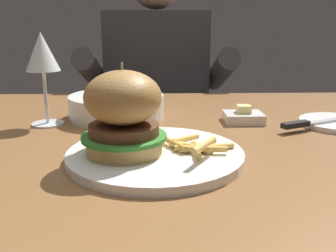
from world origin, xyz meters
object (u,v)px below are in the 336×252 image
Objects in this scene: burger_sandwich at (123,113)px; table_knife at (319,122)px; main_plate at (155,155)px; diner_person at (157,126)px; butter_dish at (243,117)px; wine_glass at (42,56)px; soup_bowl at (117,105)px.

table_knife is at bearing 25.37° from burger_sandwich.
diner_person is (0.00, 0.83, -0.18)m from main_plate.
table_knife is 0.76m from diner_person.
diner_person reaches higher than butter_dish.
main_plate is at bearing -130.12° from butter_dish.
burger_sandwich is at bearing -50.98° from wine_glass.
main_plate is 0.36m from table_knife.
soup_bowl is 0.61m from diner_person.
burger_sandwich is 0.65× the size of soup_bowl.
wine_glass is at bearing 129.02° from burger_sandwich.
soup_bowl reaches higher than butter_dish.
main_plate is at bearing -90.02° from diner_person.
butter_dish is at bearing -73.45° from diner_person.
diner_person is at bearing 86.87° from burger_sandwich.
main_plate is 0.27m from soup_bowl.
main_plate is 0.85m from diner_person.
burger_sandwich is at bearing -154.63° from table_knife.
burger_sandwich reaches higher than main_plate.
butter_dish is 0.67m from diner_person.
table_knife is 1.04× the size of soup_bowl.
diner_person is at bearing 70.52° from wine_glass.
wine_glass reaches higher than soup_bowl.
butter_dish is at bearing 1.37° from wine_glass.
main_plate is 1.26× the size of table_knife.
table_knife reaches higher than main_plate.
diner_person is at bearing 115.74° from table_knife.
soup_bowl reaches higher than table_knife.
soup_bowl is at bearing 98.39° from burger_sandwich.
butter_dish is at bearing 159.61° from table_knife.
soup_bowl is (-0.08, 0.26, 0.02)m from main_plate.
burger_sandwich reaches higher than butter_dish.
main_plate is at bearing -71.89° from soup_bowl.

